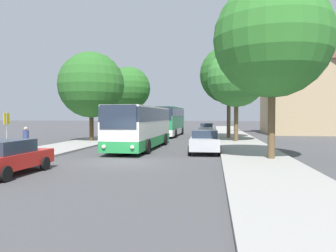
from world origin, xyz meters
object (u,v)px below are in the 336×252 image
tree_left_near (129,88)px  tree_left_far (91,85)px  parked_car_left_curb (6,157)px  pedestrian_waiting_near (26,140)px  tree_right_near (272,39)px  tree_right_far (229,75)px  bus_middle (169,121)px  bus_front (141,126)px  parked_car_right_far (207,129)px  bus_stop_sign (7,130)px  tree_right_mid (236,78)px  parked_car_right_near (205,141)px

tree_left_near → tree_left_far: size_ratio=1.08×
parked_car_left_curb → tree_left_far: (-2.94, 17.37, 4.70)m
pedestrian_waiting_near → tree_right_near: size_ratio=0.17×
tree_left_near → tree_right_far: tree_right_far is taller
tree_right_near → bus_middle: bearing=111.8°
bus_front → pedestrian_waiting_near: 8.16m
parked_car_right_far → bus_stop_sign: (-9.90, -27.90, 0.94)m
bus_front → tree_right_near: 11.51m
parked_car_left_curb → tree_left_near: 32.03m
bus_front → pedestrian_waiting_near: bearing=-139.8°
bus_middle → tree_left_near: 8.34m
parked_car_right_far → tree_right_mid: tree_right_mid is taller
bus_middle → tree_left_far: (-6.11, -10.48, 3.58)m
parked_car_right_near → parked_car_right_far: bearing=-90.2°
bus_middle → parked_car_left_curb: (-3.17, -27.85, -1.12)m
pedestrian_waiting_near → tree_right_mid: size_ratio=0.19×
bus_front → tree_left_far: (-6.13, 5.66, 3.76)m
parked_car_right_far → tree_left_far: bearing=54.1°
parked_car_right_far → pedestrian_waiting_near: 26.79m
parked_car_right_near → bus_front: bearing=-26.0°
bus_middle → tree_right_far: tree_right_far is taller
tree_right_far → bus_stop_sign: bearing=-121.6°
parked_car_left_curb → parked_car_right_near: size_ratio=1.01×
tree_right_mid → tree_right_far: tree_right_far is taller
parked_car_left_curb → tree_left_near: tree_left_near is taller
bus_stop_sign → tree_left_near: (-0.81, 28.22, 4.58)m
parked_car_left_curb → tree_right_far: (10.30, 23.34, 6.21)m
tree_right_mid → tree_right_near: bearing=-85.0°
bus_stop_sign → tree_right_mid: bearing=50.2°
tree_right_near → tree_right_mid: size_ratio=1.13×
tree_right_mid → bus_stop_sign: bearing=-129.8°
bus_middle → tree_right_mid: (7.61, -9.16, 4.18)m
bus_front → tree_right_near: size_ratio=1.15×
tree_left_far → parked_car_right_far: bearing=52.0°
parked_car_right_far → pedestrian_waiting_near: size_ratio=2.55×
parked_car_right_near → parked_car_left_curb: bearing=48.2°
tree_left_far → parked_car_right_near: bearing=-35.7°
parked_car_right_far → pedestrian_waiting_near: bearing=68.0°
bus_middle → parked_car_right_near: (4.94, -18.43, -1.09)m
bus_front → tree_right_mid: 11.20m
parked_car_right_near → tree_right_far: bearing=-100.0°
parked_car_right_near → tree_right_near: bearing=137.5°
bus_front → parked_car_right_near: size_ratio=2.53×
parked_car_left_curb → tree_left_far: 18.23m
parked_car_right_far → tree_left_far: 18.02m
tree_left_far → bus_stop_sign: bearing=-86.7°
bus_stop_sign → tree_left_far: 14.69m
parked_car_right_near → tree_left_far: (-11.05, 7.95, 4.67)m
parked_car_right_near → tree_left_near: (-11.04, 21.99, 5.51)m
parked_car_right_near → tree_right_mid: bearing=-107.2°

